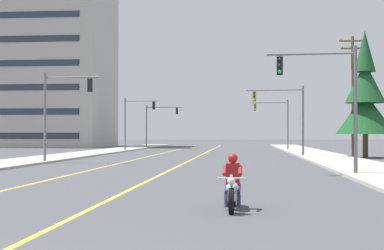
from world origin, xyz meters
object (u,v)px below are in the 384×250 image
at_px(motorcycle_with_rider, 232,187).
at_px(traffic_signal_near_right, 330,91).
at_px(traffic_signal_mid_right, 286,110).
at_px(apartment_building_far_left_block, 35,58).
at_px(utility_pole_right_far, 353,92).
at_px(traffic_signal_far_left, 157,119).
at_px(traffic_signal_mid_left, 135,116).
at_px(conifer_tree_right_verge_far, 365,99).
at_px(traffic_signal_far_right, 277,117).
at_px(traffic_signal_near_left, 60,104).

relative_size(motorcycle_with_rider, traffic_signal_near_right, 0.35).
height_order(traffic_signal_mid_right, apartment_building_far_left_block, apartment_building_far_left_block).
distance_m(traffic_signal_mid_right, apartment_building_far_left_block, 52.64).
bearing_deg(motorcycle_with_rider, utility_pole_right_far, 74.73).
relative_size(motorcycle_with_rider, traffic_signal_far_left, 0.35).
xyz_separation_m(traffic_signal_near_right, traffic_signal_mid_left, (-16.82, 38.02, -0.01)).
bearing_deg(motorcycle_with_rider, traffic_signal_near_right, 71.16).
bearing_deg(utility_pole_right_far, conifer_tree_right_verge_far, -71.39).
distance_m(traffic_signal_mid_right, traffic_signal_far_right, 20.31).
height_order(traffic_signal_near_right, traffic_signal_far_right, same).
distance_m(traffic_signal_near_left, traffic_signal_far_left, 43.24).
distance_m(traffic_signal_mid_left, conifer_tree_right_verge_far, 28.59).
bearing_deg(traffic_signal_near_right, motorcycle_with_rider, -108.84).
relative_size(traffic_signal_mid_left, traffic_signal_far_right, 1.00).
bearing_deg(traffic_signal_far_left, conifer_tree_right_verge_far, -55.49).
distance_m(motorcycle_with_rider, traffic_signal_mid_right, 36.01).
relative_size(traffic_signal_far_right, utility_pole_right_far, 0.59).
height_order(motorcycle_with_rider, conifer_tree_right_verge_far, conifer_tree_right_verge_far).
distance_m(motorcycle_with_rider, apartment_building_far_left_block, 80.36).
bearing_deg(traffic_signal_near_left, motorcycle_with_rider, -62.15).
distance_m(traffic_signal_mid_right, traffic_signal_far_left, 34.78).
height_order(traffic_signal_mid_right, traffic_signal_far_right, same).
xyz_separation_m(traffic_signal_mid_right, traffic_signal_far_right, (0.32, 20.31, -0.02)).
height_order(traffic_signal_mid_left, utility_pole_right_far, utility_pole_right_far).
distance_m(utility_pole_right_far, apartment_building_far_left_block, 56.49).
height_order(motorcycle_with_rider, traffic_signal_far_right, traffic_signal_far_right).
bearing_deg(motorcycle_with_rider, traffic_signal_far_right, 85.57).
relative_size(traffic_signal_mid_right, utility_pole_right_far, 0.59).
relative_size(traffic_signal_far_right, apartment_building_far_left_block, 0.22).
relative_size(motorcycle_with_rider, apartment_building_far_left_block, 0.08).
bearing_deg(utility_pole_right_far, traffic_signal_far_right, 104.89).
xyz_separation_m(motorcycle_with_rider, traffic_signal_far_right, (4.33, 55.92, 3.51)).
xyz_separation_m(traffic_signal_mid_right, conifer_tree_right_verge_far, (6.37, -1.91, 0.77)).
distance_m(traffic_signal_near_right, traffic_signal_mid_left, 41.57).
height_order(traffic_signal_near_left, conifer_tree_right_verge_far, conifer_tree_right_verge_far).
height_order(traffic_signal_near_right, traffic_signal_mid_left, same).
bearing_deg(traffic_signal_near_left, conifer_tree_right_verge_far, 24.93).
distance_m(traffic_signal_far_right, utility_pole_right_far, 21.05).
xyz_separation_m(traffic_signal_far_left, utility_pole_right_far, (21.85, -30.80, 1.50)).
bearing_deg(traffic_signal_far_right, traffic_signal_far_left, 147.44).
height_order(traffic_signal_near_right, traffic_signal_near_left, same).
bearing_deg(traffic_signal_mid_right, utility_pole_right_far, 0.13).
relative_size(traffic_signal_near_right, apartment_building_far_left_block, 0.22).
xyz_separation_m(traffic_signal_far_left, conifer_tree_right_verge_far, (22.50, -32.73, 0.76)).
bearing_deg(traffic_signal_near_right, traffic_signal_far_left, 107.19).
height_order(traffic_signal_near_right, conifer_tree_right_verge_far, conifer_tree_right_verge_far).
distance_m(traffic_signal_far_left, utility_pole_right_far, 37.80).
relative_size(traffic_signal_mid_left, conifer_tree_right_verge_far, 0.58).
distance_m(traffic_signal_near_right, traffic_signal_far_right, 42.97).
distance_m(traffic_signal_near_left, conifer_tree_right_verge_far, 24.96).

